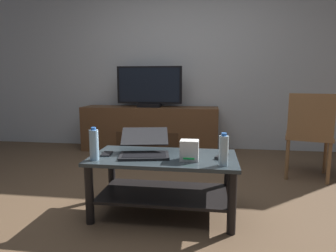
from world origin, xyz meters
The scene contains 12 objects.
ground_plane centered at (0.00, 0.00, 0.00)m, with size 7.68×7.68×0.00m, color brown.
back_wall centered at (0.00, 2.24, 1.40)m, with size 6.40×0.12×2.80m, color silver.
coffee_table centered at (0.07, -0.10, 0.31)m, with size 1.09×0.57×0.45m.
media_cabinet centered at (-0.46, 1.92, 0.32)m, with size 1.95×0.46×0.64m.
television centered at (-0.46, 1.90, 0.91)m, with size 0.93×0.20×0.58m.
dining_chair centered at (1.41, 0.91, 0.50)m, with size 0.54×0.54×0.89m.
laptop centered at (-0.09, -0.08, 0.51)m, with size 0.43×0.46×0.18m.
router_box centered at (0.27, -0.19, 0.53)m, with size 0.13×0.11×0.14m.
water_bottle_near centered at (0.50, -0.29, 0.56)m, with size 0.06×0.06×0.22m.
water_bottle_far centered at (-0.40, -0.28, 0.57)m, with size 0.06×0.06×0.24m.
cell_phone centered at (-0.37, -0.12, 0.46)m, with size 0.07×0.14×0.01m, color black.
tv_remote centered at (0.50, -0.08, 0.46)m, with size 0.04×0.16×0.02m, color black.
Camera 1 is at (0.41, -2.21, 1.02)m, focal length 31.31 mm.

